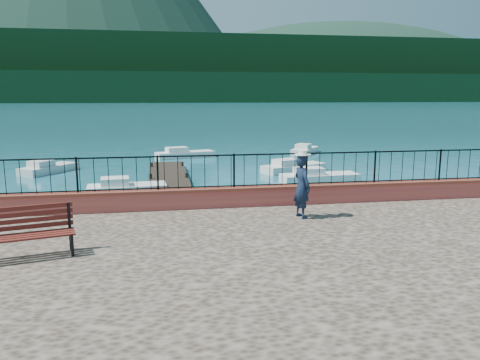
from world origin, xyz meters
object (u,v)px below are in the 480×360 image
object	(u,v)px
boat_0	(127,185)
boat_5	(305,148)
boat_1	(320,174)
boat_4	(185,152)
park_bench	(27,243)
boat_2	(294,165)
person	(302,187)
boat_3	(48,166)

from	to	relation	value
boat_0	boat_5	world-z (taller)	same
boat_1	boat_4	size ratio (longest dim) A/B	0.96
boat_0	boat_5	distance (m)	18.23
park_bench	boat_1	world-z (taller)	park_bench
park_bench	boat_2	xyz separation A→B (m)	(10.52, 16.67, -1.11)
boat_2	boat_4	distance (m)	9.52
person	boat_3	size ratio (longest dim) A/B	0.50
park_bench	boat_3	world-z (taller)	park_bench
boat_1	boat_4	distance (m)	12.63
boat_5	boat_3	bearing A→B (deg)	143.54
park_bench	boat_1	distance (m)	17.10
park_bench	boat_2	world-z (taller)	park_bench
boat_4	person	bearing A→B (deg)	-100.55
boat_1	boat_2	distance (m)	3.53
park_bench	boat_2	size ratio (longest dim) A/B	0.49
park_bench	boat_5	distance (m)	28.58
boat_2	boat_4	world-z (taller)	same
person	boat_1	xyz separation A→B (m)	(4.46, 11.06, -1.65)
boat_4	boat_2	bearing A→B (deg)	-66.62
person	park_bench	bearing A→B (deg)	92.02
boat_3	boat_5	xyz separation A→B (m)	(17.52, 6.25, 0.00)
boat_2	boat_3	world-z (taller)	same
person	boat_1	world-z (taller)	person
park_bench	boat_5	world-z (taller)	park_bench
boat_0	boat_1	distance (m)	9.75
boat_5	boat_0	bearing A→B (deg)	170.01
person	boat_5	xyz separation A→B (m)	(7.45, 22.88, -1.65)
person	boat_5	size ratio (longest dim) A/B	0.50
person	boat_3	world-z (taller)	person
boat_3	boat_4	size ratio (longest dim) A/B	0.81
boat_1	boat_0	bearing A→B (deg)	-175.70
park_bench	boat_4	world-z (taller)	park_bench
park_bench	boat_5	bearing A→B (deg)	47.42
boat_2	boat_5	distance (m)	8.95
park_bench	boat_2	distance (m)	19.74
boat_0	boat_1	world-z (taller)	same
boat_2	boat_5	bearing A→B (deg)	45.75
boat_0	boat_5	size ratio (longest dim) A/B	1.03
boat_0	boat_3	bearing A→B (deg)	120.84
boat_3	boat_5	size ratio (longest dim) A/B	1.00
boat_1	boat_3	xyz separation A→B (m)	(-14.54, 5.57, 0.00)
person	boat_3	bearing A→B (deg)	15.12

